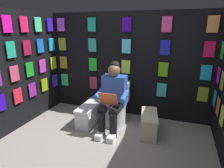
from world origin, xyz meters
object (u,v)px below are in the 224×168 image
at_px(toilet, 116,107).
at_px(person_reading, 112,97).
at_px(comic_longbox_near, 90,113).
at_px(comic_longbox_far, 149,124).

relative_size(toilet, person_reading, 0.65).
bearing_deg(toilet, person_reading, 89.76).
height_order(toilet, person_reading, person_reading).
height_order(toilet, comic_longbox_near, toilet).
xyz_separation_m(comic_longbox_near, comic_longbox_far, (-1.10, 0.03, 0.00)).
distance_m(person_reading, comic_longbox_near, 0.64).
bearing_deg(person_reading, toilet, -90.24).
bearing_deg(comic_longbox_far, comic_longbox_near, -11.97).
bearing_deg(comic_longbox_near, person_reading, 168.27).
xyz_separation_m(person_reading, comic_longbox_near, (0.47, -0.09, -0.42)).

